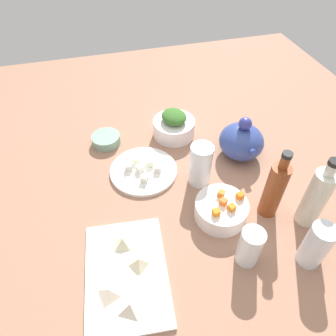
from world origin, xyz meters
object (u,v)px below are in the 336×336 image
Objects in this scene: plate_tofu at (144,171)px; drinking_glass_0 at (250,247)px; bottle_0 at (316,197)px; bottle_1 at (274,189)px; drinking_glass_2 at (200,165)px; cutting_board at (126,273)px; bowl_carrots at (221,210)px; bowl_greens at (174,128)px; bowl_small_side at (106,139)px; drinking_glass_1 at (316,245)px; teapot at (241,141)px.

plate_tofu is 42.92cm from drinking_glass_0.
bottle_0 is 1.01× the size of bottle_1.
bottle_0 is 1.62× the size of drinking_glass_2.
drinking_glass_2 is at bearing -174.28° from drinking_glass_0.
plate_tofu is at bearing 161.16° from cutting_board.
drinking_glass_0 is (7.03, -21.94, -4.21)cm from bottle_0.
bowl_carrots is 0.64× the size of bottle_0.
bowl_greens reaches higher than bowl_small_side.
drinking_glass_0 is at bearing 5.72° from drinking_glass_2.
bowl_greens is at bearing 152.01° from cutting_board.
drinking_glass_1 is (11.50, -6.41, -3.15)cm from bottle_0.
cutting_board is 1.27× the size of bottle_0.
drinking_glass_1 reaches higher than bowl_small_side.
bowl_small_side is at bearing 178.33° from cutting_board.
bottle_1 is (43.26, 42.21, 8.16)cm from bowl_small_side.
cutting_board is 1.96× the size of bowl_greens.
bowl_small_side is 0.70× the size of drinking_glass_2.
drinking_glass_0 is 16.20cm from drinking_glass_1.
plate_tofu is (-34.04, 11.61, 0.10)cm from cutting_board.
bowl_greens is 25.21cm from drinking_glass_2.
bottle_1 reaches higher than bowl_small_side.
bowl_small_side is at bearing -133.44° from bottle_0.
bottle_1 is (-5.55, -9.33, -0.23)cm from bottle_0.
drinking_glass_0 is (37.67, -14.91, -0.18)cm from teapot.
bowl_small_side is 0.74× the size of drinking_glass_1.
drinking_glass_1 is at bearing 36.80° from bowl_small_side.
bowl_greens reaches higher than cutting_board.
cutting_board is 1.28× the size of bottle_1.
drinking_glass_0 is 29.47cm from drinking_glass_2.
bottle_0 is (30.84, 41.45, 9.48)cm from plate_tofu.
cutting_board is 2.56× the size of drinking_glass_0.
bowl_greens is 0.90× the size of teapot.
plate_tofu is 22.34cm from bowl_greens.
cutting_board is at bearing -97.03° from drinking_glass_0.
cutting_board is 2.05× the size of drinking_glass_2.
bottle_1 is (25.29, 32.11, 9.25)cm from plate_tofu.
teapot is (18.18, 44.50, 4.36)cm from bowl_small_side.
bowl_carrots is (-10.70, 29.60, 2.35)cm from cutting_board.
bottle_0 is (-3.20, 53.06, 9.58)cm from cutting_board.
bowl_carrots is 25.86cm from drinking_glass_1.
bottle_1 is 1.70× the size of drinking_glass_1.
bottle_1 is 18.25cm from drinking_glass_0.
drinking_glass_1 is (4.47, 15.53, 1.06)cm from drinking_glass_0.
bowl_small_side reaches higher than plate_tofu.
cutting_board is at bearing -78.69° from bottle_1.
plate_tofu is at bearing -142.37° from bowl_carrots.
bowl_carrots is at bearing 4.15° from bowl_greens.
teapot reaches higher than bowl_carrots.
bottle_1 reaches higher than plate_tofu.
drinking_glass_0 is at bearing -72.23° from bottle_0.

